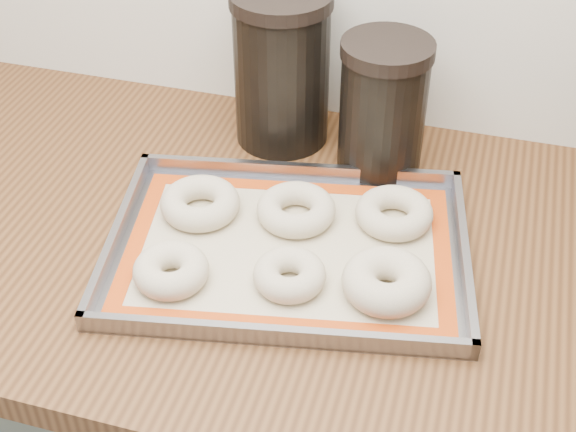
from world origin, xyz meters
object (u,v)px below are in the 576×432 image
(canister_mid, at_px, (383,106))
(bagel_back_right, at_px, (394,213))
(baking_tray, at_px, (288,248))
(bagel_front_mid, at_px, (290,275))
(bagel_front_right, at_px, (386,282))
(bagel_front_left, at_px, (171,270))
(bagel_back_mid, at_px, (296,209))
(bagel_back_left, at_px, (200,203))
(canister_left, at_px, (282,68))

(canister_mid, bearing_deg, bagel_back_right, -70.97)
(baking_tray, distance_m, canister_mid, 0.26)
(bagel_front_mid, distance_m, bagel_front_right, 0.12)
(baking_tray, xyz_separation_m, bagel_front_right, (0.14, -0.05, 0.02))
(bagel_front_left, xyz_separation_m, canister_mid, (0.20, 0.32, 0.08))
(baking_tray, xyz_separation_m, bagel_back_mid, (-0.01, 0.06, 0.01))
(baking_tray, height_order, bagel_back_mid, bagel_back_mid)
(bagel_front_right, distance_m, bagel_back_right, 0.14)
(bagel_front_left, height_order, bagel_front_mid, bagel_front_left)
(bagel_front_left, distance_m, bagel_back_right, 0.31)
(bagel_back_right, xyz_separation_m, canister_mid, (-0.05, 0.14, 0.08))
(bagel_back_left, xyz_separation_m, canister_mid, (0.21, 0.19, 0.08))
(baking_tray, xyz_separation_m, canister_left, (-0.08, 0.26, 0.11))
(bagel_back_right, xyz_separation_m, canister_left, (-0.21, 0.17, 0.10))
(bagel_front_mid, height_order, bagel_back_left, bagel_back_left)
(bagel_back_mid, bearing_deg, bagel_front_mid, -77.98)
(bagel_back_left, xyz_separation_m, bagel_back_right, (0.26, 0.05, -0.00))
(bagel_back_left, bearing_deg, bagel_front_mid, -33.31)
(bagel_front_left, bearing_deg, bagel_back_left, 95.80)
(bagel_front_left, distance_m, bagel_back_mid, 0.20)
(baking_tray, distance_m, bagel_front_mid, 0.07)
(bagel_back_left, distance_m, canister_mid, 0.29)
(bagel_front_left, xyz_separation_m, bagel_back_mid, (0.11, 0.16, -0.00))
(bagel_front_mid, relative_size, canister_left, 0.38)
(bagel_front_left, relative_size, canister_mid, 0.47)
(bagel_front_mid, distance_m, canister_left, 0.35)
(bagel_front_mid, xyz_separation_m, bagel_back_left, (-0.16, 0.10, 0.00))
(canister_mid, bearing_deg, bagel_front_mid, -100.63)
(bagel_back_right, distance_m, canister_mid, 0.16)
(baking_tray, height_order, bagel_front_mid, bagel_front_mid)
(bagel_front_right, xyz_separation_m, bagel_back_mid, (-0.14, 0.11, -0.00))
(bagel_front_right, relative_size, canister_left, 0.46)
(bagel_back_mid, height_order, bagel_back_right, same)
(bagel_front_left, xyz_separation_m, bagel_back_right, (0.24, 0.19, -0.00))
(bagel_back_right, bearing_deg, bagel_front_left, -142.24)
(bagel_back_left, relative_size, canister_mid, 0.54)
(canister_mid, bearing_deg, bagel_back_left, -138.07)
(bagel_front_right, relative_size, bagel_back_left, 1.00)
(bagel_front_mid, xyz_separation_m, bagel_back_mid, (-0.03, 0.13, 0.00))
(bagel_front_mid, bearing_deg, bagel_back_left, 146.69)
(canister_mid, bearing_deg, bagel_front_right, -77.26)
(bagel_back_right, bearing_deg, canister_mid, 109.03)
(baking_tray, xyz_separation_m, bagel_back_right, (0.12, 0.09, 0.01))
(bagel_front_left, height_order, canister_left, canister_left)
(bagel_front_left, distance_m, canister_left, 0.37)
(canister_left, bearing_deg, bagel_back_right, -39.41)
(bagel_back_right, distance_m, canister_left, 0.28)
(bagel_front_left, xyz_separation_m, bagel_back_left, (-0.01, 0.14, -0.00))
(bagel_front_left, distance_m, bagel_front_right, 0.26)
(bagel_front_left, height_order, canister_mid, canister_mid)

